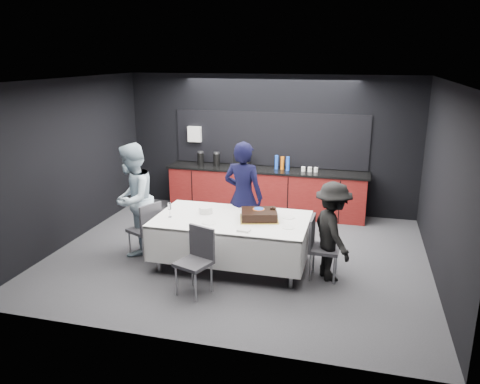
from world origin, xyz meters
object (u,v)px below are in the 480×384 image
(plate_stack, at_px, (206,210))
(person_left, at_px, (133,199))
(party_table, at_px, (232,227))
(person_center, at_px, (243,197))
(chair_right, at_px, (319,243))
(cake_assembly, at_px, (259,215))
(person_right, at_px, (332,231))
(chair_left, at_px, (147,226))
(chair_near, at_px, (197,256))
(champagne_flute, at_px, (170,207))

(plate_stack, bearing_deg, person_left, -178.73)
(party_table, xyz_separation_m, person_center, (0.01, 0.68, 0.28))
(chair_right, bearing_deg, person_center, 150.72)
(plate_stack, bearing_deg, cake_assembly, -4.82)
(party_table, relative_size, person_left, 1.27)
(cake_assembly, bearing_deg, person_left, 178.74)
(person_left, distance_m, person_right, 3.21)
(party_table, bearing_deg, person_center, 89.23)
(chair_left, bearing_deg, party_table, 2.10)
(party_table, distance_m, cake_assembly, 0.47)
(chair_right, relative_size, person_right, 0.63)
(chair_right, distance_m, chair_near, 1.79)
(chair_left, height_order, person_center, person_center)
(chair_near, xyz_separation_m, person_center, (0.24, 1.61, 0.39))
(party_table, relative_size, chair_near, 2.51)
(plate_stack, xyz_separation_m, person_left, (-1.23, -0.03, 0.08))
(party_table, bearing_deg, chair_right, -2.80)
(party_table, height_order, person_center, person_center)
(chair_left, distance_m, chair_near, 1.46)
(party_table, distance_m, champagne_flute, 0.99)
(chair_right, bearing_deg, chair_left, 179.70)
(chair_left, distance_m, chair_right, 2.73)
(plate_stack, xyz_separation_m, person_center, (0.47, 0.55, 0.09))
(cake_assembly, distance_m, chair_left, 1.84)
(party_table, bearing_deg, chair_left, -177.90)
(cake_assembly, height_order, person_left, person_left)
(cake_assembly, relative_size, person_right, 0.46)
(cake_assembly, distance_m, person_center, 0.75)
(chair_right, height_order, person_right, person_right)
(person_left, xyz_separation_m, person_right, (3.20, -0.15, -0.18))
(cake_assembly, relative_size, plate_stack, 3.16)
(plate_stack, relative_size, chair_left, 0.23)
(chair_left, distance_m, person_center, 1.63)
(chair_near, bearing_deg, chair_right, 28.86)
(cake_assembly, bearing_deg, plate_stack, 175.18)
(plate_stack, bearing_deg, chair_near, -77.90)
(champagne_flute, xyz_separation_m, chair_near, (0.69, -0.74, -0.40))
(chair_near, bearing_deg, person_left, 144.93)
(party_table, xyz_separation_m, cake_assembly, (0.41, 0.05, 0.21))
(party_table, distance_m, person_left, 1.72)
(champagne_flute, height_order, person_center, person_center)
(chair_left, xyz_separation_m, person_right, (2.91, -0.00, 0.19))
(person_right, bearing_deg, person_left, 60.21)
(cake_assembly, xyz_separation_m, chair_left, (-1.81, -0.10, -0.32))
(plate_stack, bearing_deg, champagne_flute, -145.93)
(cake_assembly, distance_m, person_right, 1.11)
(person_left, bearing_deg, plate_stack, 86.35)
(person_right, bearing_deg, cake_assembly, 57.53)
(champagne_flute, bearing_deg, person_left, 159.30)
(chair_right, distance_m, person_right, 0.26)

